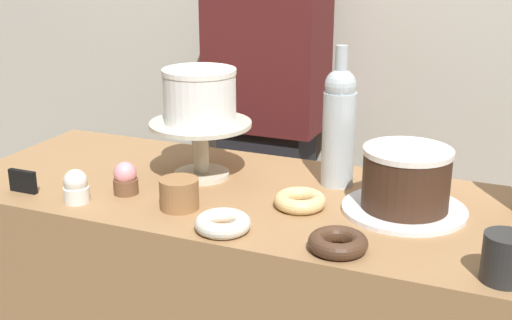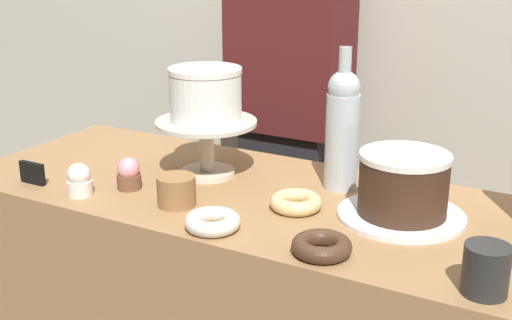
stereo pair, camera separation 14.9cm
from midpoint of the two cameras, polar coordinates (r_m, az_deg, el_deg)
The scene contains 14 objects.
cake_stand_pedestal at distance 1.61m, azimuth -1.57°, elevation 1.85°, with size 0.24×0.24×0.14m.
white_layer_cake at distance 1.58m, azimuth -1.60°, elevation 5.55°, with size 0.17×0.17×0.13m.
silver_serving_platter at distance 1.44m, azimuth 15.13°, elevation -4.61°, with size 0.26×0.26×0.01m.
chocolate_round_cake at distance 1.42m, azimuth 15.36°, elevation -2.00°, with size 0.19×0.19×0.13m.
wine_bottle_clear at distance 1.54m, azimuth 10.11°, elevation 2.70°, with size 0.08×0.08×0.33m.
cupcake_vanilla at distance 1.53m, azimuth -12.08°, elevation -1.74°, with size 0.06×0.06×0.07m.
cupcake_strawberry at distance 1.55m, azimuth -8.05°, elevation -1.24°, with size 0.06×0.06×0.07m.
donut_glazed at distance 1.44m, azimuth 6.39°, elevation -3.63°, with size 0.11×0.11×0.03m.
donut_sugar at distance 1.33m, azimuth -0.51°, elevation -5.31°, with size 0.11×0.11×0.03m.
donut_chocolate at distance 1.25m, azimuth 9.04°, elevation -7.29°, with size 0.11×0.11×0.03m.
cookie_stack at distance 1.45m, azimuth -3.84°, elevation -2.67°, with size 0.08×0.08×0.07m.
price_sign_chalkboard at distance 1.63m, azimuth -15.98°, elevation -1.11°, with size 0.07×0.01×0.05m.
coffee_cup_ceramic at distance 1.18m, azimuth 22.42°, elevation -8.68°, with size 0.08×0.08×0.08m.
barista_figure at distance 2.18m, azimuth 4.77°, elevation 2.48°, with size 0.36×0.22×1.60m.
Camera 2 is at (0.69, -1.24, 1.44)m, focal length 47.23 mm.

